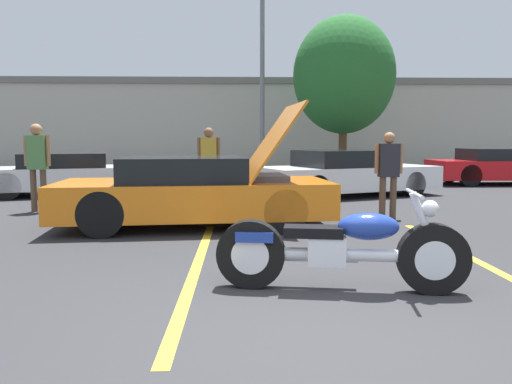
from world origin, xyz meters
The scene contains 14 objects.
ground_plane centered at (0.00, 0.00, 0.00)m, with size 80.00×80.00×0.00m, color #2D2D30.
parking_stripe_foreground centered at (-1.10, 2.17, 0.00)m, with size 0.12×5.23×0.01m, color yellow.
parking_stripe_middle centered at (2.24, 2.17, 0.00)m, with size 0.12×5.23×0.01m, color yellow.
far_building centered at (0.00, 22.61, 2.34)m, with size 32.00×4.20×4.40m.
light_pole centered at (0.33, 16.28, 4.53)m, with size 1.21×0.28×8.29m.
tree_background centered at (3.48, 16.40, 3.97)m, with size 3.99×3.99×6.27m.
motorcycle centered at (0.37, 1.22, 0.41)m, with size 2.40×0.74×0.97m.
show_car_hood_open centered at (-1.35, 4.88, 0.59)m, with size 4.63×2.31×2.06m.
parked_car_mid_row centered at (2.15, 9.36, 0.57)m, with size 5.01×3.51×1.18m.
parked_car_right_row centered at (7.82, 12.52, 0.57)m, with size 4.38×1.83×1.16m.
parked_car_left_row centered at (-5.15, 9.90, 0.54)m, with size 5.02×3.26×1.10m.
spectator_near_motorcycle centered at (2.13, 5.63, 0.94)m, with size 0.52×0.21×1.59m.
spectator_by_show_car centered at (-1.32, 7.99, 1.03)m, with size 0.52×0.23×1.73m.
spectator_midground centered at (-4.67, 6.67, 1.06)m, with size 0.52×0.23×1.77m.
Camera 1 is at (-0.59, -3.46, 1.45)m, focal length 35.00 mm.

